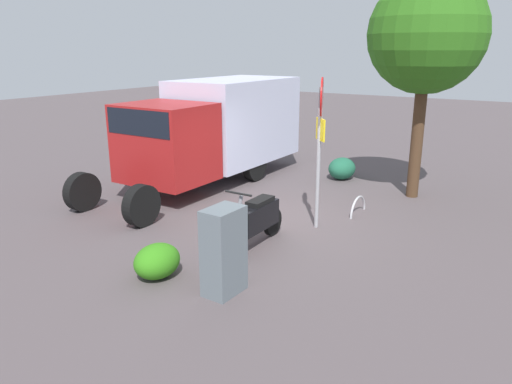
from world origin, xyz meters
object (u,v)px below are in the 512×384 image
at_px(stop_sign, 320,130).
at_px(utility_cabinet, 224,251).
at_px(bike_rack_hoop, 358,214).
at_px(motorcycle, 257,219).
at_px(street_tree, 427,35).
at_px(box_truck_near, 215,126).

height_order(stop_sign, utility_cabinet, stop_sign).
height_order(utility_cabinet, bike_rack_hoop, utility_cabinet).
height_order(motorcycle, street_tree, street_tree).
height_order(stop_sign, bike_rack_hoop, stop_sign).
bearing_deg(utility_cabinet, stop_sign, -179.51).
distance_m(box_truck_near, motorcycle, 5.00).
xyz_separation_m(box_truck_near, bike_rack_hoop, (0.65, 4.51, -1.56)).
distance_m(box_truck_near, street_tree, 5.85).
relative_size(motorcycle, stop_sign, 0.59).
height_order(motorcycle, stop_sign, stop_sign).
bearing_deg(street_tree, stop_sign, -18.18).
bearing_deg(bike_rack_hoop, utility_cabinet, -4.93).
xyz_separation_m(box_truck_near, street_tree, (-1.41, 5.17, 2.35)).
xyz_separation_m(street_tree, bike_rack_hoop, (2.05, -0.67, -3.91)).
relative_size(motorcycle, bike_rack_hoop, 2.13).
distance_m(street_tree, bike_rack_hoop, 4.47).
height_order(box_truck_near, street_tree, street_tree).
relative_size(utility_cabinet, bike_rack_hoop, 1.61).
bearing_deg(stop_sign, street_tree, 161.82).
distance_m(stop_sign, bike_rack_hoop, 2.46).
bearing_deg(box_truck_near, bike_rack_hoop, 82.37).
bearing_deg(motorcycle, street_tree, 161.23).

